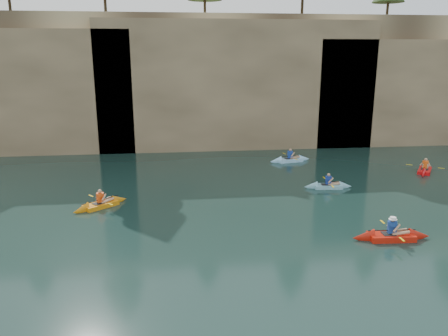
{
  "coord_description": "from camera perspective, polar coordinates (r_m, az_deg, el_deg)",
  "views": [
    {
      "loc": [
        -3.78,
        -15.57,
        8.24
      ],
      "look_at": [
        -1.42,
        4.25,
        3.0
      ],
      "focal_mm": 35.0,
      "sensor_mm": 36.0,
      "label": 1
    }
  ],
  "objects": [
    {
      "name": "sea_cave_east",
      "position": [
        40.42,
        13.3,
        5.79
      ],
      "size": [
        5.0,
        1.0,
        4.5
      ],
      "primitive_type": "cube",
      "color": "black",
      "rests_on": "ground"
    },
    {
      "name": "kayaker_ltblue_mid",
      "position": [
        34.74,
        8.61,
        1.09
      ],
      "size": [
        3.52,
        2.52,
        1.31
      ],
      "rotation": [
        0.0,
        0.0,
        0.2
      ],
      "color": "#97D4FD",
      "rests_on": "ground"
    },
    {
      "name": "sea_cave_center",
      "position": [
        38.11,
        -7.03,
        4.56
      ],
      "size": [
        3.5,
        1.0,
        3.2
      ],
      "primitive_type": "cube",
      "color": "black",
      "rests_on": "ground"
    },
    {
      "name": "kayaker_ltblue_near",
      "position": [
        28.37,
        13.43,
        -2.28
      ],
      "size": [
        3.1,
        2.38,
        1.21
      ],
      "rotation": [
        0.0,
        0.0,
        -0.07
      ],
      "color": "#7CBDCF",
      "rests_on": "ground"
    },
    {
      "name": "cliff_slab_center",
      "position": [
        38.69,
        1.86,
        10.93
      ],
      "size": [
        24.0,
        2.4,
        11.4
      ],
      "primitive_type": "cube",
      "color": "#9D845F",
      "rests_on": "ground"
    },
    {
      "name": "sea_cave_west",
      "position": [
        40.61,
        -27.26,
        4.23
      ],
      "size": [
        4.5,
        1.0,
        4.0
      ],
      "primitive_type": "cube",
      "color": "black",
      "rests_on": "ground"
    },
    {
      "name": "main_kayaker",
      "position": [
        21.57,
        20.99,
        -8.27
      ],
      "size": [
        3.65,
        2.45,
        1.35
      ],
      "rotation": [
        0.0,
        0.0,
        -0.05
      ],
      "color": "red",
      "rests_on": "ground"
    },
    {
      "name": "ground",
      "position": [
        18.02,
        6.24,
        -12.6
      ],
      "size": [
        160.0,
        160.0,
        0.0
      ],
      "primitive_type": "plane",
      "color": "black",
      "rests_on": "ground"
    },
    {
      "name": "kayaker_red_far",
      "position": [
        34.46,
        24.73,
        -0.24
      ],
      "size": [
        2.64,
        3.29,
        1.28
      ],
      "rotation": [
        0.0,
        0.0,
        0.96
      ],
      "color": "red",
      "rests_on": "ground"
    },
    {
      "name": "cliff",
      "position": [
        45.78,
        -2.08,
        11.89
      ],
      "size": [
        70.0,
        16.0,
        12.0
      ],
      "primitive_type": "cube",
      "color": "tan",
      "rests_on": "ground"
    },
    {
      "name": "kayaker_orange",
      "position": [
        25.19,
        -15.8,
        -4.59
      ],
      "size": [
        3.06,
        2.68,
        1.27
      ],
      "rotation": [
        0.0,
        0.0,
        0.68
      ],
      "color": "orange",
      "rests_on": "ground"
    }
  ]
}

